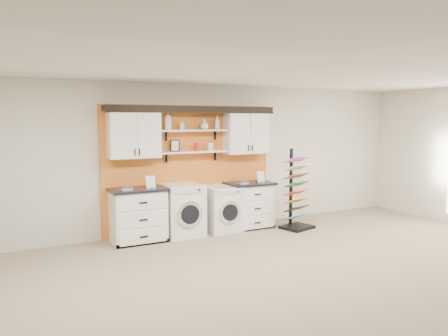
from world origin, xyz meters
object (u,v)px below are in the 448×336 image
base_cabinet_right (249,205)px  washer (183,210)px  sample_rack (296,203)px  dryer (222,208)px  base_cabinet_left (138,215)px

base_cabinet_right → washer: bearing=-179.9°
washer → sample_rack: 2.25m
dryer → sample_rack: bearing=-20.4°
base_cabinet_right → dryer: base_cabinet_right is taller
dryer → washer: bearing=-180.0°
washer → base_cabinet_right: bearing=0.1°
base_cabinet_right → sample_rack: 0.92m
washer → dryer: bearing=0.0°
base_cabinet_left → base_cabinet_right: bearing=0.0°
base_cabinet_left → washer: (0.84, -0.00, 0.01)m
base_cabinet_left → sample_rack: 3.07m
base_cabinet_left → dryer: 1.64m
base_cabinet_right → washer: size_ratio=0.96×
base_cabinet_right → washer: (-1.42, -0.00, 0.03)m
sample_rack → base_cabinet_left: bearing=156.9°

